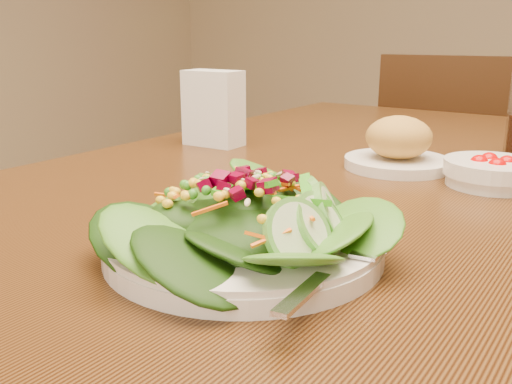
# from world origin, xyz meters

# --- Properties ---
(dining_table) EXTENTS (0.90, 1.40, 0.75)m
(dining_table) POSITION_xyz_m (0.00, 0.00, 0.65)
(dining_table) COLOR #553315
(dining_table) RESTS_ON ground_plane
(chair_far) EXTENTS (0.47, 0.47, 0.88)m
(chair_far) POSITION_xyz_m (-0.19, 1.05, 0.47)
(chair_far) COLOR black
(chair_far) RESTS_ON ground_plane
(salad_plate) EXTENTS (0.26, 0.26, 0.07)m
(salad_plate) POSITION_xyz_m (0.05, -0.36, 0.78)
(salad_plate) COLOR white
(salad_plate) RESTS_ON dining_table
(bread_plate) EXTENTS (0.16, 0.16, 0.08)m
(bread_plate) POSITION_xyz_m (0.03, 0.04, 0.78)
(bread_plate) COLOR white
(bread_plate) RESTS_ON dining_table
(tomato_bowl) EXTENTS (0.13, 0.13, 0.04)m
(tomato_bowl) POSITION_xyz_m (0.17, 0.02, 0.77)
(tomato_bowl) COLOR white
(tomato_bowl) RESTS_ON dining_table
(napkin_holder) EXTENTS (0.10, 0.06, 0.13)m
(napkin_holder) POSITION_xyz_m (-0.31, 0.03, 0.82)
(napkin_holder) COLOR white
(napkin_holder) RESTS_ON dining_table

